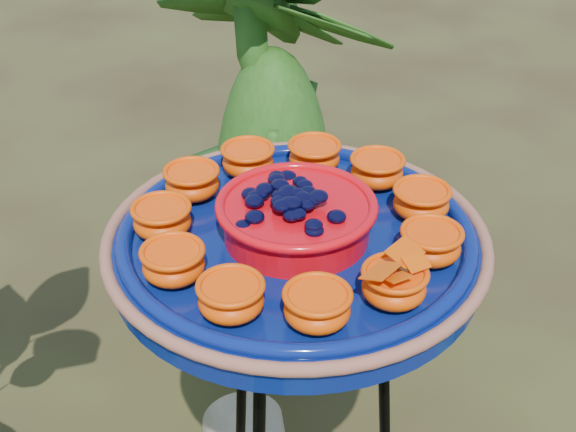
{
  "coord_description": "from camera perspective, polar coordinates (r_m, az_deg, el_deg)",
  "views": [
    {
      "loc": [
        -0.64,
        -0.52,
        1.46
      ],
      "look_at": [
        -0.04,
        0.01,
        0.94
      ],
      "focal_mm": 50.0,
      "sensor_mm": 36.0,
      "label": 1
    }
  ],
  "objects": [
    {
      "name": "feeder_dish",
      "position": [
        0.96,
        0.59,
        -1.47
      ],
      "size": [
        0.52,
        0.52,
        0.1
      ],
      "rotation": [
        0.0,
        0.0,
        -0.19
      ],
      "color": "navy",
      "rests_on": "tripod_stand"
    },
    {
      "name": "shrub_back_right",
      "position": [
        1.98,
        -1.06,
        4.67
      ],
      "size": [
        0.73,
        0.73,
        1.02
      ],
      "primitive_type": "imported",
      "rotation": [
        0.0,
        0.0,
        1.9
      ],
      "color": "#1E4B14",
      "rests_on": "ground"
    }
  ]
}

